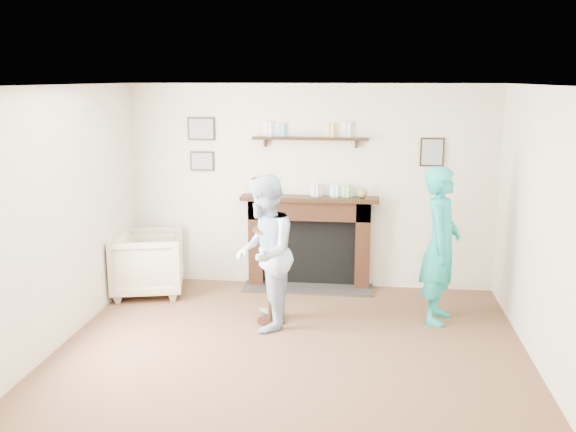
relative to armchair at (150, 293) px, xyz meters
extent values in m
plane|color=brown|center=(1.90, -1.90, 0.00)|extent=(5.00, 5.00, 0.00)
cube|color=beige|center=(1.90, 0.60, 1.25)|extent=(4.50, 0.04, 2.50)
cube|color=beige|center=(-0.35, -1.90, 1.25)|extent=(0.04, 5.00, 2.50)
cube|color=beige|center=(4.15, -1.90, 1.25)|extent=(0.04, 5.00, 2.50)
cube|color=white|center=(1.90, -1.90, 2.50)|extent=(4.50, 5.00, 0.04)
cube|color=black|center=(1.24, 0.50, 0.55)|extent=(0.18, 0.20, 1.10)
cube|color=black|center=(2.56, 0.50, 0.55)|extent=(0.18, 0.20, 1.10)
cube|color=black|center=(1.90, 0.50, 0.98)|extent=(1.50, 0.20, 0.24)
cube|color=black|center=(1.90, 0.57, 0.43)|extent=(1.14, 0.06, 0.86)
cube|color=#302E2B|center=(1.90, 0.38, 0.01)|extent=(1.60, 0.44, 0.03)
cube|color=black|center=(1.90, 0.47, 1.12)|extent=(1.68, 0.26, 0.05)
cube|color=black|center=(1.90, 0.52, 1.85)|extent=(1.40, 0.15, 0.03)
cube|color=black|center=(0.55, 0.58, 1.95)|extent=(0.34, 0.03, 0.28)
cube|color=black|center=(0.55, 0.58, 1.55)|extent=(0.30, 0.03, 0.24)
cube|color=black|center=(3.35, 0.58, 1.70)|extent=(0.28, 0.03, 0.34)
cube|color=black|center=(1.28, 0.47, 1.26)|extent=(0.16, 0.09, 0.22)
cylinder|color=beige|center=(1.28, 0.42, 1.27)|extent=(0.11, 0.01, 0.11)
sphere|color=green|center=(2.54, 0.47, 1.21)|extent=(0.12, 0.12, 0.12)
imported|color=tan|center=(0.00, 0.00, 0.00)|extent=(1.01, 0.99, 0.76)
imported|color=silver|center=(1.56, -0.89, 0.00)|extent=(0.67, 0.83, 1.61)
imported|color=teal|center=(3.38, -0.48, 0.00)|extent=(0.54, 0.69, 1.67)
cylinder|color=black|center=(1.60, -0.75, 0.01)|extent=(0.30, 0.30, 0.02)
cylinder|color=black|center=(1.60, -0.75, 0.51)|extent=(0.07, 0.07, 0.98)
cylinder|color=black|center=(1.60, -0.75, 1.02)|extent=(0.37, 0.37, 0.03)
cylinder|color=silver|center=(1.60, -0.75, 1.04)|extent=(0.25, 0.25, 0.01)
cylinder|color=white|center=(1.60, -0.75, 1.08)|extent=(0.20, 0.20, 0.07)
cylinder|color=beige|center=(1.60, -0.75, 1.14)|extent=(0.01, 0.01, 0.05)
sphere|color=orange|center=(1.60, -0.75, 1.18)|extent=(0.02, 0.02, 0.02)
camera|label=1|loc=(2.57, -7.16, 2.56)|focal=40.00mm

